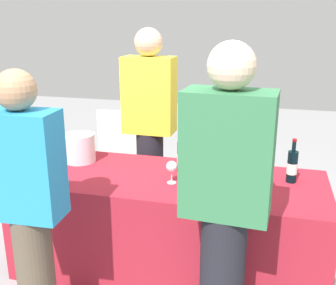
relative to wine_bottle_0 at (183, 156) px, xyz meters
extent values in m
plane|color=gray|center=(-0.07, -0.12, -0.85)|extent=(12.00, 12.00, 0.00)
cube|color=maroon|center=(-0.07, -0.12, -0.48)|extent=(2.15, 0.81, 0.74)
cylinder|color=black|center=(0.00, 0.00, 0.00)|extent=(0.08, 0.08, 0.22)
cylinder|color=black|center=(0.00, 0.00, 0.15)|extent=(0.03, 0.03, 0.08)
cylinder|color=black|center=(0.00, 0.00, 0.19)|extent=(0.03, 0.03, 0.02)
cylinder|color=silver|center=(0.00, 0.00, -0.02)|extent=(0.08, 0.08, 0.08)
cylinder|color=black|center=(0.20, 0.00, -0.01)|extent=(0.06, 0.06, 0.21)
cylinder|color=black|center=(0.20, 0.00, 0.13)|extent=(0.02, 0.02, 0.08)
cylinder|color=gold|center=(0.20, 0.00, 0.18)|extent=(0.03, 0.03, 0.02)
cylinder|color=silver|center=(0.20, 0.00, -0.02)|extent=(0.07, 0.07, 0.07)
cylinder|color=black|center=(0.53, -0.01, -0.01)|extent=(0.07, 0.07, 0.21)
cylinder|color=black|center=(0.53, -0.01, 0.13)|extent=(0.03, 0.03, 0.08)
cylinder|color=maroon|center=(0.53, -0.01, 0.18)|extent=(0.03, 0.03, 0.02)
cylinder|color=silver|center=(0.53, -0.01, -0.02)|extent=(0.07, 0.07, 0.07)
cylinder|color=black|center=(0.75, 0.00, -0.01)|extent=(0.07, 0.07, 0.21)
cylinder|color=black|center=(0.75, 0.00, 0.13)|extent=(0.03, 0.03, 0.07)
cylinder|color=maroon|center=(0.75, 0.00, 0.18)|extent=(0.03, 0.03, 0.02)
cylinder|color=silver|center=(0.75, 0.00, -0.02)|extent=(0.07, 0.07, 0.07)
cylinder|color=silver|center=(-0.02, -0.22, -0.11)|extent=(0.06, 0.06, 0.00)
cylinder|color=silver|center=(-0.02, -0.22, -0.07)|extent=(0.01, 0.01, 0.08)
sphere|color=silver|center=(-0.02, -0.22, 0.00)|extent=(0.07, 0.07, 0.07)
sphere|color=#590C19|center=(-0.02, -0.22, -0.01)|extent=(0.04, 0.04, 0.04)
cylinder|color=silver|center=(0.24, -0.30, -0.11)|extent=(0.06, 0.06, 0.00)
cylinder|color=silver|center=(0.24, -0.30, -0.07)|extent=(0.01, 0.01, 0.08)
sphere|color=silver|center=(0.24, -0.30, 0.00)|extent=(0.07, 0.07, 0.07)
sphere|color=#590C19|center=(0.24, -0.30, -0.01)|extent=(0.04, 0.04, 0.04)
cylinder|color=silver|center=(0.40, -0.29, -0.11)|extent=(0.07, 0.07, 0.00)
cylinder|color=silver|center=(0.40, -0.29, -0.08)|extent=(0.01, 0.01, 0.07)
sphere|color=silver|center=(0.40, -0.29, -0.01)|extent=(0.08, 0.08, 0.08)
cylinder|color=silver|center=(-0.81, 0.02, -0.01)|extent=(0.24, 0.24, 0.21)
cylinder|color=black|center=(-0.42, 0.57, -0.43)|extent=(0.24, 0.24, 0.85)
cube|color=yellow|center=(-0.42, 0.57, 0.32)|extent=(0.43, 0.24, 0.64)
sphere|color=#D8AD8C|center=(-0.42, 0.57, 0.75)|extent=(0.23, 0.23, 0.23)
cylinder|color=brown|center=(-0.64, -0.93, -0.47)|extent=(0.21, 0.21, 0.77)
cube|color=#268CCC|center=(-0.64, -0.93, 0.21)|extent=(0.39, 0.23, 0.58)
sphere|color=tan|center=(-0.64, -0.93, 0.60)|extent=(0.21, 0.21, 0.21)
cylinder|color=black|center=(0.39, -0.77, -0.43)|extent=(0.24, 0.24, 0.84)
cube|color=#337247|center=(0.39, -0.77, 0.30)|extent=(0.45, 0.27, 0.63)
sphere|color=beige|center=(0.39, -0.77, 0.73)|extent=(0.23, 0.23, 0.23)
cube|color=white|center=(-0.81, 0.99, -0.39)|extent=(0.54, 0.10, 0.92)
camera|label=1|loc=(0.59, -2.65, 0.94)|focal=43.42mm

